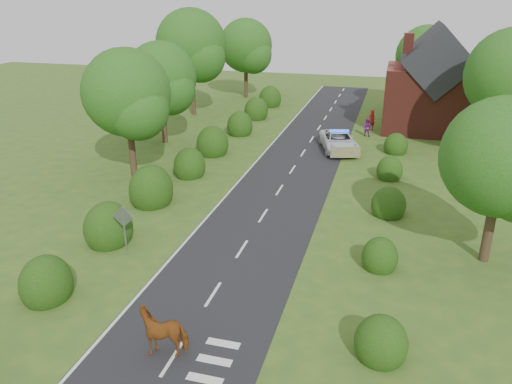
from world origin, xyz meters
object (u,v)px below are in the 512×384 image
(police_van, at_px, (339,141))
(pedestrian_purple, at_px, (367,127))
(road_sign, at_px, (124,223))
(pedestrian_red, at_px, (371,120))
(cow, at_px, (165,332))

(police_van, distance_m, pedestrian_purple, 5.18)
(road_sign, xyz_separation_m, pedestrian_red, (9.56, 26.59, -0.74))
(pedestrian_purple, bearing_deg, police_van, 74.34)
(police_van, bearing_deg, cow, -114.19)
(road_sign, height_order, pedestrian_red, road_sign)
(cow, xyz_separation_m, pedestrian_red, (4.98, 32.17, 0.21))
(road_sign, relative_size, pedestrian_purple, 1.65)
(pedestrian_red, bearing_deg, pedestrian_purple, 49.66)
(pedestrian_purple, bearing_deg, cow, 85.63)
(road_sign, distance_m, cow, 7.28)
(police_van, bearing_deg, road_sign, -128.60)
(road_sign, bearing_deg, pedestrian_purple, 69.10)
(road_sign, xyz_separation_m, police_van, (7.50, 19.49, -0.92))
(cow, height_order, pedestrian_red, pedestrian_red)
(police_van, distance_m, pedestrian_red, 7.39)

